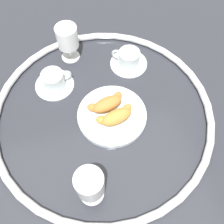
# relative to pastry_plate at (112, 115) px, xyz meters

# --- Properties ---
(ground_plane) EXTENTS (2.20, 2.20, 0.00)m
(ground_plane) POSITION_rel_pastry_plate_xyz_m (-0.03, 0.02, -0.01)
(ground_plane) COLOR #2D3038
(table_chrome_rim) EXTENTS (0.72, 0.72, 0.02)m
(table_chrome_rim) POSITION_rel_pastry_plate_xyz_m (-0.03, 0.02, 0.00)
(table_chrome_rim) COLOR silver
(table_chrome_rim) RESTS_ON ground_plane
(pastry_plate) EXTENTS (0.23, 0.23, 0.02)m
(pastry_plate) POSITION_rel_pastry_plate_xyz_m (0.00, 0.00, 0.00)
(pastry_plate) COLOR silver
(pastry_plate) RESTS_ON ground_plane
(croissant_large) EXTENTS (0.13, 0.08, 0.04)m
(croissant_large) POSITION_rel_pastry_plate_xyz_m (0.01, -0.02, 0.03)
(croissant_large) COLOR #CC893D
(croissant_large) RESTS_ON pastry_plate
(croissant_small) EXTENTS (0.13, 0.08, 0.04)m
(croissant_small) POSITION_rel_pastry_plate_xyz_m (-0.01, 0.03, 0.03)
(croissant_small) COLOR #BC7A38
(croissant_small) RESTS_ON pastry_plate
(coffee_cup_near) EXTENTS (0.14, 0.14, 0.06)m
(coffee_cup_near) POSITION_rel_pastry_plate_xyz_m (-0.16, 0.18, 0.02)
(coffee_cup_near) COLOR silver
(coffee_cup_near) RESTS_ON ground_plane
(coffee_cup_far) EXTENTS (0.14, 0.14, 0.06)m
(coffee_cup_far) POSITION_rel_pastry_plate_xyz_m (0.12, 0.20, 0.02)
(coffee_cup_far) COLOR silver
(coffee_cup_far) RESTS_ON ground_plane
(juice_glass_left) EXTENTS (0.08, 0.08, 0.14)m
(juice_glass_left) POSITION_rel_pastry_plate_xyz_m (-0.08, 0.29, 0.08)
(juice_glass_left) COLOR white
(juice_glass_left) RESTS_ON ground_plane
(juice_glass_right) EXTENTS (0.08, 0.08, 0.14)m
(juice_glass_right) POSITION_rel_pastry_plate_xyz_m (-0.12, -0.22, 0.08)
(juice_glass_right) COLOR white
(juice_glass_right) RESTS_ON ground_plane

